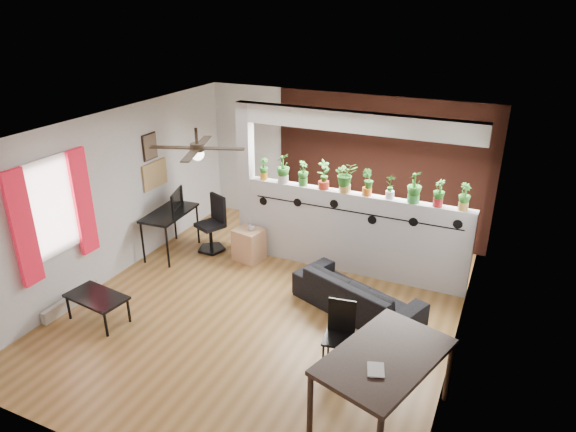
# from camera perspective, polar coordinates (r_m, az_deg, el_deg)

# --- Properties ---
(room_shell) EXTENTS (6.30, 7.10, 2.90)m
(room_shell) POSITION_cam_1_polar(r_m,az_deg,el_deg) (6.94, -2.60, -0.87)
(room_shell) COLOR brown
(room_shell) RESTS_ON ground
(partition_wall) EXTENTS (3.60, 0.18, 1.35)m
(partition_wall) POSITION_cam_1_polar(r_m,az_deg,el_deg) (8.19, 7.28, -1.92)
(partition_wall) COLOR #BCBCC1
(partition_wall) RESTS_ON ground
(ceiling_header) EXTENTS (3.60, 0.18, 0.30)m
(ceiling_header) POSITION_cam_1_polar(r_m,az_deg,el_deg) (7.62, 7.96, 10.26)
(ceiling_header) COLOR white
(ceiling_header) RESTS_ON room_shell
(pier_column) EXTENTS (0.22, 0.20, 2.60)m
(pier_column) POSITION_cam_1_polar(r_m,az_deg,el_deg) (8.66, -4.64, 4.07)
(pier_column) COLOR #BCBCC1
(pier_column) RESTS_ON ground
(brick_panel) EXTENTS (3.90, 0.05, 2.60)m
(brick_panel) POSITION_cam_1_polar(r_m,az_deg,el_deg) (9.29, 10.27, 5.11)
(brick_panel) COLOR #9B402D
(brick_panel) RESTS_ON ground
(vine_decal) EXTENTS (3.31, 0.01, 0.30)m
(vine_decal) POSITION_cam_1_polar(r_m,az_deg,el_deg) (7.95, 7.21, 0.46)
(vine_decal) COLOR black
(vine_decal) RESTS_ON partition_wall
(window_assembly) EXTENTS (0.09, 1.30, 1.55)m
(window_assembly) POSITION_cam_1_polar(r_m,az_deg,el_deg) (7.51, -24.69, 0.58)
(window_assembly) COLOR white
(window_assembly) RESTS_ON room_shell
(baseboard_heater) EXTENTS (0.08, 1.00, 0.18)m
(baseboard_heater) POSITION_cam_1_polar(r_m,az_deg,el_deg) (8.11, -22.95, -8.73)
(baseboard_heater) COLOR beige
(baseboard_heater) RESTS_ON ground
(corkboard) EXTENTS (0.03, 0.60, 0.45)m
(corkboard) POSITION_cam_1_polar(r_m,az_deg,el_deg) (9.01, -14.57, 4.48)
(corkboard) COLOR #A5804F
(corkboard) RESTS_ON room_shell
(framed_art) EXTENTS (0.03, 0.34, 0.44)m
(framed_art) POSITION_cam_1_polar(r_m,az_deg,el_deg) (8.83, -15.11, 7.45)
(framed_art) COLOR #8C7259
(framed_art) RESTS_ON room_shell
(ceiling_fan) EXTENTS (1.19, 1.19, 0.43)m
(ceiling_fan) POSITION_cam_1_polar(r_m,az_deg,el_deg) (6.74, -10.05, 7.24)
(ceiling_fan) COLOR black
(ceiling_fan) RESTS_ON room_shell
(potted_plant_0) EXTENTS (0.19, 0.17, 0.36)m
(potted_plant_0) POSITION_cam_1_polar(r_m,az_deg,el_deg) (8.43, -2.72, 5.33)
(potted_plant_0) COLOR orange
(potted_plant_0) RESTS_ON partition_wall
(potted_plant_1) EXTENTS (0.23, 0.28, 0.47)m
(potted_plant_1) POSITION_cam_1_polar(r_m,az_deg,el_deg) (8.27, -0.55, 5.40)
(potted_plant_1) COLOR silver
(potted_plant_1) RESTS_ON partition_wall
(potted_plant_2) EXTENTS (0.18, 0.21, 0.40)m
(potted_plant_2) POSITION_cam_1_polar(r_m,az_deg,el_deg) (8.14, 1.69, 4.84)
(potted_plant_2) COLOR #3E8B32
(potted_plant_2) RESTS_ON partition_wall
(potted_plant_3) EXTENTS (0.30, 0.31, 0.47)m
(potted_plant_3) POSITION_cam_1_polar(r_m,az_deg,el_deg) (8.01, 4.02, 4.71)
(potted_plant_3) COLOR red
(potted_plant_3) RESTS_ON partition_wall
(potted_plant_4) EXTENTS (0.32, 0.31, 0.48)m
(potted_plant_4) POSITION_cam_1_polar(r_m,az_deg,el_deg) (7.90, 6.40, 4.42)
(potted_plant_4) COLOR gold
(potted_plant_4) RESTS_ON partition_wall
(potted_plant_5) EXTENTS (0.23, 0.19, 0.41)m
(potted_plant_5) POSITION_cam_1_polar(r_m,az_deg,el_deg) (7.81, 8.83, 3.79)
(potted_plant_5) COLOR orange
(potted_plant_5) RESTS_ON partition_wall
(potted_plant_6) EXTENTS (0.20, 0.17, 0.38)m
(potted_plant_6) POSITION_cam_1_polar(r_m,az_deg,el_deg) (7.74, 11.32, 3.30)
(potted_plant_6) COLOR white
(potted_plant_6) RESTS_ON partition_wall
(potted_plant_7) EXTENTS (0.28, 0.30, 0.48)m
(potted_plant_7) POSITION_cam_1_polar(r_m,az_deg,el_deg) (7.66, 13.89, 3.24)
(potted_plant_7) COLOR green
(potted_plant_7) RESTS_ON partition_wall
(potted_plant_8) EXTENTS (0.25, 0.26, 0.40)m
(potted_plant_8) POSITION_cam_1_polar(r_m,az_deg,el_deg) (7.62, 16.44, 2.55)
(potted_plant_8) COLOR red
(potted_plant_8) RESTS_ON partition_wall
(potted_plant_9) EXTENTS (0.25, 0.25, 0.40)m
(potted_plant_9) POSITION_cam_1_polar(r_m,az_deg,el_deg) (7.59, 19.04, 2.11)
(potted_plant_9) COLOR gold
(potted_plant_9) RESTS_ON partition_wall
(sofa) EXTENTS (1.92, 1.29, 0.52)m
(sofa) POSITION_cam_1_polar(r_m,az_deg,el_deg) (7.38, 7.70, -8.63)
(sofa) COLOR black
(sofa) RESTS_ON ground
(cube_shelf) EXTENTS (0.52, 0.48, 0.55)m
(cube_shelf) POSITION_cam_1_polar(r_m,az_deg,el_deg) (8.69, -4.36, -3.18)
(cube_shelf) COLOR tan
(cube_shelf) RESTS_ON ground
(cup) EXTENTS (0.15, 0.15, 0.10)m
(cup) POSITION_cam_1_polar(r_m,az_deg,el_deg) (8.53, -4.13, -1.30)
(cup) COLOR gray
(cup) RESTS_ON cube_shelf
(computer_desk) EXTENTS (0.63, 1.10, 0.77)m
(computer_desk) POSITION_cam_1_polar(r_m,az_deg,el_deg) (8.95, -13.02, 0.02)
(computer_desk) COLOR black
(computer_desk) RESTS_ON ground
(monitor) EXTENTS (0.33, 0.16, 0.19)m
(monitor) POSITION_cam_1_polar(r_m,az_deg,el_deg) (9.00, -12.55, 1.34)
(monitor) COLOR black
(monitor) RESTS_ON computer_desk
(office_chair) EXTENTS (0.54, 0.55, 0.98)m
(office_chair) POSITION_cam_1_polar(r_m,az_deg,el_deg) (9.01, -8.32, -1.25)
(office_chair) COLOR black
(office_chair) RESTS_ON ground
(dining_table) EXTENTS (1.29, 1.66, 0.80)m
(dining_table) POSITION_cam_1_polar(r_m,az_deg,el_deg) (5.51, 10.69, -15.60)
(dining_table) COLOR black
(dining_table) RESTS_ON ground
(book) EXTENTS (0.22, 0.26, 0.02)m
(book) POSITION_cam_1_polar(r_m,az_deg,el_deg) (5.24, 8.80, -16.47)
(book) COLOR gray
(book) RESTS_ON dining_table
(folding_chair) EXTENTS (0.39, 0.39, 0.86)m
(folding_chair) POSITION_cam_1_polar(r_m,az_deg,el_deg) (6.25, 5.82, -12.31)
(folding_chair) COLOR black
(folding_chair) RESTS_ON ground
(coffee_table) EXTENTS (0.89, 0.57, 0.39)m
(coffee_table) POSITION_cam_1_polar(r_m,az_deg,el_deg) (7.53, -20.49, -8.57)
(coffee_table) COLOR black
(coffee_table) RESTS_ON ground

